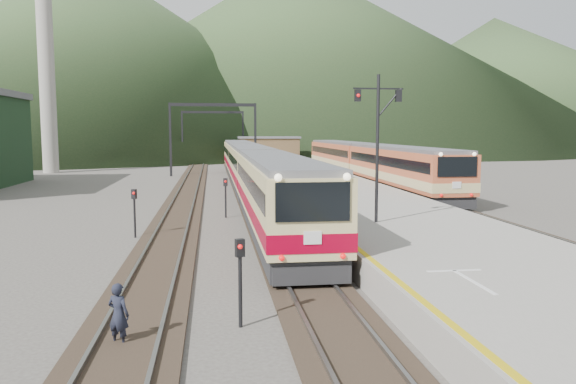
{
  "coord_description": "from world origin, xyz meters",
  "views": [
    {
      "loc": [
        -2.99,
        -7.66,
        4.97
      ],
      "look_at": [
        0.64,
        19.23,
        2.0
      ],
      "focal_mm": 35.0,
      "sensor_mm": 36.0,
      "label": 1
    }
  ],
  "objects": [
    {
      "name": "track_main",
      "position": [
        0.0,
        40.0,
        0.07
      ],
      "size": [
        2.6,
        200.0,
        0.23
      ],
      "color": "black",
      "rests_on": "ground"
    },
    {
      "name": "track_far",
      "position": [
        -5.0,
        40.0,
        0.07
      ],
      "size": [
        2.6,
        200.0,
        0.23
      ],
      "color": "black",
      "rests_on": "ground"
    },
    {
      "name": "track_second",
      "position": [
        11.5,
        40.0,
        0.07
      ],
      "size": [
        2.6,
        200.0,
        0.23
      ],
      "color": "black",
      "rests_on": "ground"
    },
    {
      "name": "platform",
      "position": [
        5.6,
        38.0,
        0.5
      ],
      "size": [
        8.0,
        100.0,
        1.0
      ],
      "primitive_type": "cube",
      "color": "gray",
      "rests_on": "ground"
    },
    {
      "name": "gantry_near",
      "position": [
        -2.85,
        55.0,
        5.59
      ],
      "size": [
        9.55,
        0.25,
        8.0
      ],
      "color": "black",
      "rests_on": "ground"
    },
    {
      "name": "gantry_far",
      "position": [
        -2.85,
        80.0,
        5.59
      ],
      "size": [
        9.55,
        0.25,
        8.0
      ],
      "color": "black",
      "rests_on": "ground"
    },
    {
      "name": "smokestack",
      "position": [
        -22.0,
        62.0,
        15.0
      ],
      "size": [
        1.8,
        1.8,
        30.0
      ],
      "primitive_type": "cylinder",
      "color": "#9E998E",
      "rests_on": "ground"
    },
    {
      "name": "station_shed",
      "position": [
        5.6,
        78.0,
        2.57
      ],
      "size": [
        9.4,
        4.4,
        3.1
      ],
      "color": "brown",
      "rests_on": "platform"
    },
    {
      "name": "hill_a",
      "position": [
        -40.0,
        190.0,
        30.0
      ],
      "size": [
        180.0,
        180.0,
        60.0
      ],
      "primitive_type": "cone",
      "color": "#2D4725",
      "rests_on": "ground"
    },
    {
      "name": "hill_b",
      "position": [
        30.0,
        230.0,
        37.5
      ],
      "size": [
        220.0,
        220.0,
        75.0
      ],
      "primitive_type": "cone",
      "color": "#2D4725",
      "rests_on": "ground"
    },
    {
      "name": "hill_c",
      "position": [
        110.0,
        210.0,
        25.0
      ],
      "size": [
        160.0,
        160.0,
        50.0
      ],
      "primitive_type": "cone",
      "color": "#2D4725",
      "rests_on": "ground"
    },
    {
      "name": "main_train",
      "position": [
        0.0,
        37.64,
        1.94
      ],
      "size": [
        2.8,
        57.47,
        3.42
      ],
      "color": "tan",
      "rests_on": "track_main"
    },
    {
      "name": "second_train",
      "position": [
        11.5,
        44.58,
        2.07
      ],
      "size": [
        3.01,
        40.95,
        3.67
      ],
      "color": "#B75533",
      "rests_on": "track_second"
    },
    {
      "name": "signal_mast",
      "position": [
        4.06,
        15.78,
        4.9
      ],
      "size": [
        2.2,
        0.2,
        6.35
      ],
      "color": "black",
      "rests_on": "platform"
    },
    {
      "name": "short_signal_a",
      "position": [
        -2.34,
        6.18,
        1.46
      ],
      "size": [
        0.26,
        0.22,
        2.27
      ],
      "color": "black",
      "rests_on": "ground"
    },
    {
      "name": "short_signal_b",
      "position": [
        -2.27,
        24.38,
        1.46
      ],
      "size": [
        0.25,
        0.21,
        2.27
      ],
      "color": "black",
      "rests_on": "ground"
    },
    {
      "name": "short_signal_c",
      "position": [
        -6.61,
        18.88,
        1.46
      ],
      "size": [
        0.27,
        0.23,
        2.27
      ],
      "color": "black",
      "rests_on": "ground"
    },
    {
      "name": "worker",
      "position": [
        -5.19,
        5.3,
        0.75
      ],
      "size": [
        0.65,
        0.57,
        1.5
      ],
      "primitive_type": "imported",
      "rotation": [
        0.0,
        0.0,
        2.66
      ],
      "color": "black",
      "rests_on": "ground"
    }
  ]
}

